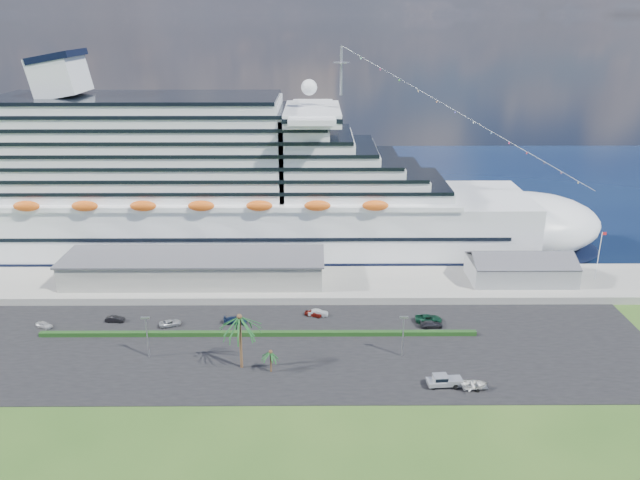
{
  "coord_description": "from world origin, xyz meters",
  "views": [
    {
      "loc": [
        3.79,
        -95.76,
        61.02
      ],
      "look_at": [
        4.53,
        30.0,
        15.56
      ],
      "focal_mm": 35.0,
      "sensor_mm": 36.0,
      "label": 1
    }
  ],
  "objects_px": {
    "parked_car_3": "(235,320)",
    "boat_trailer": "(475,384)",
    "pickup_truck": "(444,380)",
    "cruise_ship": "(221,193)"
  },
  "relations": [
    {
      "from": "pickup_truck",
      "to": "parked_car_3",
      "type": "bearing_deg",
      "value": 148.69
    },
    {
      "from": "parked_car_3",
      "to": "pickup_truck",
      "type": "xyz_separation_m",
      "value": [
        39.21,
        -23.85,
        0.49
      ]
    },
    {
      "from": "parked_car_3",
      "to": "boat_trailer",
      "type": "xyz_separation_m",
      "value": [
        44.32,
        -24.92,
        0.35
      ]
    },
    {
      "from": "parked_car_3",
      "to": "pickup_truck",
      "type": "height_order",
      "value": "pickup_truck"
    },
    {
      "from": "parked_car_3",
      "to": "boat_trailer",
      "type": "relative_size",
      "value": 0.85
    },
    {
      "from": "cruise_ship",
      "to": "pickup_truck",
      "type": "xyz_separation_m",
      "value": [
        47.42,
        -66.43,
        -15.39
      ]
    },
    {
      "from": "parked_car_3",
      "to": "pickup_truck",
      "type": "relative_size",
      "value": 0.76
    },
    {
      "from": "parked_car_3",
      "to": "boat_trailer",
      "type": "height_order",
      "value": "boat_trailer"
    },
    {
      "from": "boat_trailer",
      "to": "parked_car_3",
      "type": "bearing_deg",
      "value": 150.65
    },
    {
      "from": "cruise_ship",
      "to": "boat_trailer",
      "type": "distance_m",
      "value": 86.94
    }
  ]
}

